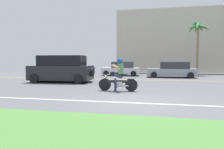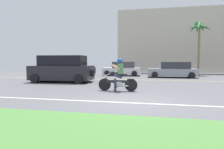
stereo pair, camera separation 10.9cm
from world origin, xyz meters
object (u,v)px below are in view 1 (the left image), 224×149
at_px(palm_tree_1, 198,30).
at_px(suv_nearby, 62,69).
at_px(parked_car_1, 121,69).
at_px(parked_car_2, 172,70).
at_px(motorcyclist, 118,77).
at_px(parked_car_0, 76,69).

bearing_deg(palm_tree_1, suv_nearby, -138.51).
xyz_separation_m(parked_car_1, parked_car_2, (5.02, -1.25, -0.00)).
xyz_separation_m(motorcyclist, palm_tree_1, (6.55, 13.56, 4.25)).
height_order(suv_nearby, palm_tree_1, palm_tree_1).
relative_size(parked_car_0, parked_car_2, 0.84).
bearing_deg(motorcyclist, parked_car_1, 97.95).
distance_m(suv_nearby, palm_tree_1, 15.71).
relative_size(suv_nearby, parked_car_1, 1.21).
xyz_separation_m(parked_car_0, parked_car_2, (9.97, -0.87, -0.01)).
distance_m(parked_car_0, parked_car_2, 10.01).
relative_size(suv_nearby, parked_car_2, 1.06).
distance_m(motorcyclist, parked_car_2, 10.08).
bearing_deg(parked_car_2, parked_car_1, 166.01).
bearing_deg(motorcyclist, parked_car_0, 122.00).
bearing_deg(parked_car_2, suv_nearby, -144.56).
bearing_deg(suv_nearby, palm_tree_1, 41.49).
distance_m(suv_nearby, parked_car_2, 10.26).
bearing_deg(parked_car_2, motorcyclist, -110.49).
bearing_deg(suv_nearby, parked_car_0, 103.37).
height_order(motorcyclist, parked_car_0, motorcyclist).
xyz_separation_m(parked_car_0, palm_tree_1, (13.00, 3.24, 4.28)).
xyz_separation_m(parked_car_1, palm_tree_1, (8.04, 2.86, 4.29)).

